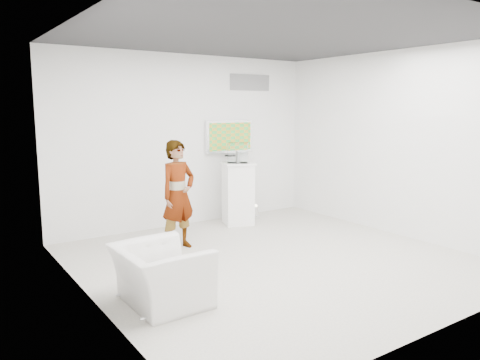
{
  "coord_description": "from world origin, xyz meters",
  "views": [
    {
      "loc": [
        -3.9,
        -4.87,
        2.08
      ],
      "look_at": [
        -0.17,
        0.6,
        1.05
      ],
      "focal_mm": 35.0,
      "sensor_mm": 36.0,
      "label": 1
    }
  ],
  "objects_px": {
    "armchair": "(161,275)",
    "floor_uplight": "(256,212)",
    "tv": "(229,136)",
    "pedestal": "(238,193)",
    "person": "(178,195)"
  },
  "relations": [
    {
      "from": "armchair",
      "to": "pedestal",
      "type": "relative_size",
      "value": 0.88
    },
    {
      "from": "person",
      "to": "armchair",
      "type": "height_order",
      "value": "person"
    },
    {
      "from": "tv",
      "to": "armchair",
      "type": "relative_size",
      "value": 1.02
    },
    {
      "from": "tv",
      "to": "floor_uplight",
      "type": "distance_m",
      "value": 1.51
    },
    {
      "from": "person",
      "to": "pedestal",
      "type": "bearing_deg",
      "value": 12.68
    },
    {
      "from": "person",
      "to": "floor_uplight",
      "type": "height_order",
      "value": "person"
    },
    {
      "from": "armchair",
      "to": "floor_uplight",
      "type": "xyz_separation_m",
      "value": [
        3.14,
        2.59,
        -0.19
      ]
    },
    {
      "from": "armchair",
      "to": "floor_uplight",
      "type": "distance_m",
      "value": 4.07
    },
    {
      "from": "tv",
      "to": "armchair",
      "type": "bearing_deg",
      "value": -133.46
    },
    {
      "from": "person",
      "to": "floor_uplight",
      "type": "relative_size",
      "value": 6.3
    },
    {
      "from": "person",
      "to": "floor_uplight",
      "type": "distance_m",
      "value": 2.35
    },
    {
      "from": "tv",
      "to": "pedestal",
      "type": "relative_size",
      "value": 0.9
    },
    {
      "from": "person",
      "to": "pedestal",
      "type": "height_order",
      "value": "person"
    },
    {
      "from": "person",
      "to": "floor_uplight",
      "type": "xyz_separation_m",
      "value": [
        2.07,
        0.89,
        -0.68
      ]
    },
    {
      "from": "pedestal",
      "to": "armchair",
      "type": "bearing_deg",
      "value": -137.24
    }
  ]
}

